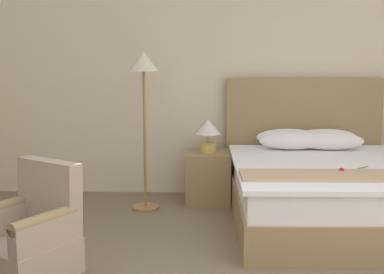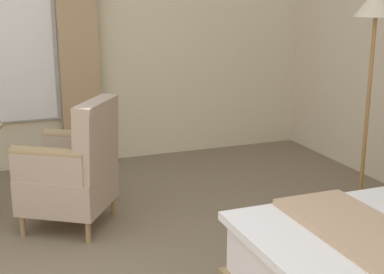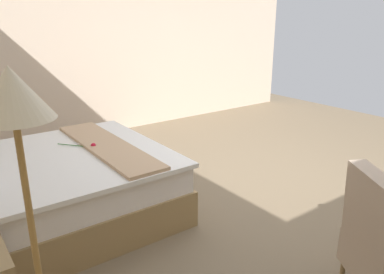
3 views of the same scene
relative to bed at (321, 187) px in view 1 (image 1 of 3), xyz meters
name	(u,v)px [view 1 (image 1 of 3)]	position (x,y,z in m)	size (l,w,h in m)	color
wall_headboard_side	(239,58)	(-0.74, 1.14, 1.21)	(6.28, 0.12, 3.14)	beige
bed	(321,187)	(0.00, 0.00, 0.00)	(1.75, 2.16, 1.35)	#987B50
nightstand	(208,177)	(-1.09, 0.67, -0.08)	(0.51, 0.45, 0.56)	#987B50
bedside_lamp	(208,131)	(-1.09, 0.67, 0.44)	(0.27, 0.27, 0.36)	gold
floor_lamp_brass	(144,82)	(-1.75, 0.41, 0.98)	(0.30, 0.30, 1.65)	#A2783D
armchair_by_window	(31,237)	(-2.33, -1.58, 0.06)	(0.77, 0.78, 0.92)	#987B50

